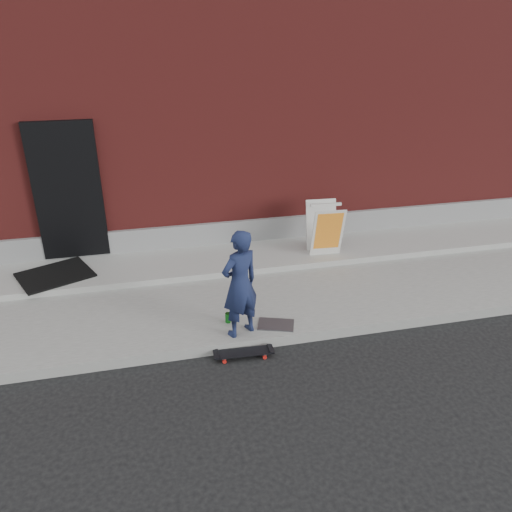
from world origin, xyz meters
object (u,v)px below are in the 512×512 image
object	(u,v)px
pizza_sign	(325,229)
soda_can	(228,318)
child	(240,284)
skateboard	(244,353)

from	to	relation	value
pizza_sign	soda_can	size ratio (longest dim) A/B	6.33
soda_can	pizza_sign	bearing A→B (deg)	40.02
child	skateboard	distance (m)	0.88
child	soda_can	bearing A→B (deg)	-92.43
child	pizza_sign	world-z (taller)	child
child	pizza_sign	xyz separation A→B (m)	(1.87, 1.95, -0.18)
pizza_sign	child	bearing A→B (deg)	-133.70
skateboard	pizza_sign	distance (m)	3.04
child	pizza_sign	distance (m)	2.71
skateboard	soda_can	distance (m)	0.65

